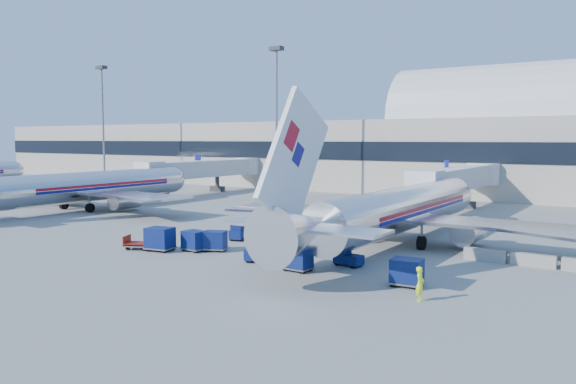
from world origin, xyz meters
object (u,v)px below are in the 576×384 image
Objects in this scene: barrier_mid at (533,260)px; tug_left at (240,232)px; tug_lead at (260,253)px; cart_train_b at (194,240)px; cart_train_a at (215,240)px; cart_solo_near at (298,259)px; mast_far_west at (103,108)px; cart_train_c at (160,238)px; ramp_worker at (420,284)px; jetbridge_near at (461,179)px; airliner_mid at (83,187)px; tug_right at (348,257)px; cart_open_red at (139,245)px; mast_west at (276,100)px; airliner_main at (397,210)px; barrier_near at (485,255)px; cart_solo_far at (407,272)px; jetbridge_mid at (208,169)px.

barrier_mid is 23.96m from tug_left.
cart_train_b is (-6.86, 0.43, 0.17)m from tug_lead.
cart_train_a is 1.65m from cart_train_b.
cart_train_a is 1.18× the size of cart_solo_near.
cart_train_c is at bearing -34.87° from mast_far_west.
ramp_worker is (19.98, -3.38, 0.09)m from cart_train_b.
airliner_mid is at bearing -146.41° from jetbridge_near.
tug_right is 0.88× the size of cart_open_red.
mast_west reaches higher than tug_lead.
barrier_near is at bearing -17.39° from airliner_main.
airliner_mid is 30.35m from cart_train_c.
jetbridge_near is at bearing 93.00° from cart_solo_near.
cart_solo_far is 22.53m from cart_open_red.
mast_west is (12.00, 25.49, 11.87)m from airliner_mid.
jetbridge_mid is at bearing 32.96° from tug_left.
cart_open_red is (-24.61, -11.06, -0.06)m from barrier_near.
mast_west is at bearing 145.86° from barrier_mid.
airliner_main reaches higher than barrier_near.
cart_solo_far is at bearing 3.20° from cart_train_b.
jetbridge_mid is 45.26m from tug_left.
jetbridge_near is at bearing 81.22° from cart_train_b.
cart_open_red is at bearing -71.08° from mast_west.
airliner_main is at bearing -40.36° from mast_west.
airliner_mid is at bearing -84.78° from jetbridge_mid.
mast_west reaches higher than jetbridge_near.
cart_open_red is at bearing -175.25° from cart_train_a.
mast_far_west is 70.62m from cart_train_a.
barrier_near is at bearing -2.87° from airliner_mid.
cart_train_b is at bearing -64.53° from mast_west.
airliner_main is 13.03m from cart_solo_near.
cart_solo_far is (-5.42, -9.94, 0.45)m from barrier_mid.
cart_train_c is at bearing -52.93° from jetbridge_mid.
tug_lead reaches higher than barrier_near.
airliner_main is 14.60× the size of tug_left.
cart_train_b reaches higher than cart_train_a.
cart_open_red is at bearing 174.24° from tug_lead.
tug_right is 15.40m from cart_train_c.
jetbridge_mid reaches higher than cart_open_red.
airliner_mid is at bearing 164.50° from cart_solo_near.
ramp_worker is (22.31, -1.90, -0.04)m from cart_train_c.
mast_west is 11.76× the size of ramp_worker.
cart_open_red is (-11.14, -1.55, -0.30)m from tug_lead.
barrier_near is at bearing 180.00° from barrier_mid.
cart_open_red is (25.39, -13.57, -2.54)m from airliner_mid.
airliner_main is at bearing 51.80° from tug_lead.
cart_solo_near is at bearing -97.93° from airliner_main.
cart_train_a is at bearing -31.49° from mast_far_west.
cart_train_b is (-20.34, -9.08, 0.42)m from barrier_near.
tug_lead is (-5.48, -12.01, -2.23)m from airliner_main.
jetbridge_near is 10.83× the size of tug_lead.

